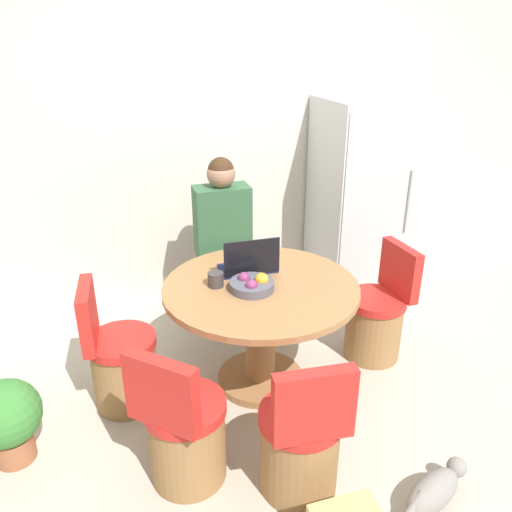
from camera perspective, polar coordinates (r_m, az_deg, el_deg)
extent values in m
plane|color=#B2A899|center=(3.28, 3.23, -16.29)|extent=(12.00, 12.00, 0.00)
cube|color=beige|center=(4.17, -4.30, 12.61)|extent=(7.00, 0.06, 2.60)
cube|color=silver|center=(4.32, 11.86, 6.19)|extent=(0.71, 0.69, 1.67)
cube|color=#AFB2B5|center=(4.03, 14.21, 4.66)|extent=(0.68, 0.01, 1.57)
cylinder|color=gray|center=(4.10, 16.99, 5.94)|extent=(0.02, 0.02, 0.50)
cylinder|color=olive|center=(3.42, 0.50, -13.73)|extent=(0.57, 0.57, 0.05)
cylinder|color=olive|center=(3.23, 0.53, -8.94)|extent=(0.19, 0.19, 0.63)
cylinder|color=olive|center=(3.06, 0.55, -3.64)|extent=(1.20, 1.20, 0.04)
cylinder|color=olive|center=(2.69, 4.95, -21.57)|extent=(0.39, 0.39, 0.41)
cylinder|color=red|center=(2.52, 5.15, -17.84)|extent=(0.41, 0.41, 0.06)
cube|color=red|center=(2.27, 6.65, -16.66)|extent=(0.38, 0.10, 0.36)
cylinder|color=olive|center=(2.75, -7.84, -20.43)|extent=(0.39, 0.39, 0.41)
cylinder|color=red|center=(2.59, -8.14, -16.72)|extent=(0.41, 0.41, 0.06)
cube|color=red|center=(2.36, -10.77, -15.18)|extent=(0.32, 0.31, 0.36)
cylinder|color=olive|center=(3.66, 13.23, -8.19)|extent=(0.39, 0.39, 0.41)
cylinder|color=red|center=(3.55, 13.58, -4.97)|extent=(0.41, 0.41, 0.06)
cube|color=red|center=(3.55, 16.13, -1.54)|extent=(0.10, 0.38, 0.36)
cylinder|color=olive|center=(3.26, -14.68, -12.88)|extent=(0.39, 0.39, 0.41)
cylinder|color=red|center=(3.13, -15.13, -9.43)|extent=(0.41, 0.41, 0.06)
cube|color=red|center=(3.04, -18.68, -6.42)|extent=(0.09, 0.38, 0.36)
cube|color=#2D2D38|center=(4.05, -4.08, -3.79)|extent=(0.28, 0.16, 0.47)
cube|color=#2D2D38|center=(3.86, -4.01, -0.19)|extent=(0.32, 0.36, 0.14)
cube|color=#2D5638|center=(3.67, -3.87, 4.02)|extent=(0.40, 0.22, 0.52)
sphere|color=#936B51|center=(3.56, -4.03, 9.34)|extent=(0.20, 0.20, 0.20)
sphere|color=#382314|center=(3.56, -4.04, 9.73)|extent=(0.19, 0.19, 0.19)
cube|color=#141947|center=(3.24, -0.98, -1.41)|extent=(0.36, 0.21, 0.02)
cube|color=black|center=(3.10, -0.46, -0.15)|extent=(0.36, 0.01, 0.23)
cylinder|color=#4C4C56|center=(2.98, -0.48, -3.40)|extent=(0.27, 0.27, 0.05)
sphere|color=orange|center=(2.97, 0.66, -2.70)|extent=(0.08, 0.08, 0.08)
sphere|color=#7A2D5B|center=(3.00, -1.40, -2.53)|extent=(0.07, 0.07, 0.07)
sphere|color=#7A2D5B|center=(2.91, -0.52, -3.39)|extent=(0.07, 0.07, 0.07)
cylinder|color=#383333|center=(3.02, -4.63, -2.69)|extent=(0.10, 0.10, 0.09)
ellipsoid|color=gray|center=(2.81, 19.53, -24.08)|extent=(0.39, 0.27, 0.18)
sphere|color=gray|center=(2.92, 21.96, -21.47)|extent=(0.10, 0.10, 0.10)
cylinder|color=gray|center=(2.70, 17.46, -25.72)|extent=(0.16, 0.09, 0.12)
cylinder|color=#935638|center=(3.18, -25.86, -18.99)|extent=(0.21, 0.21, 0.16)
sphere|color=#387A33|center=(3.03, -26.67, -15.73)|extent=(0.36, 0.36, 0.36)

